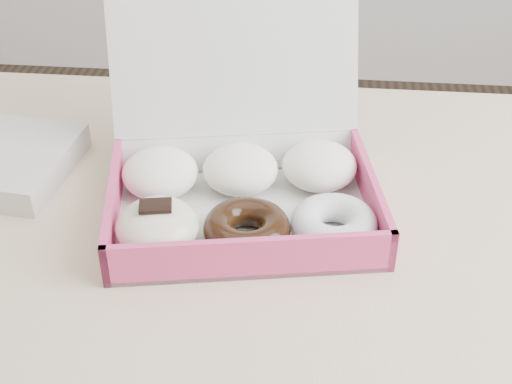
{
  "coord_description": "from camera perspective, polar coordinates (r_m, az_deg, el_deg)",
  "views": [
    {
      "loc": [
        0.04,
        -0.71,
        1.3
      ],
      "look_at": [
        -0.03,
        0.0,
        0.8
      ],
      "focal_mm": 50.0,
      "sensor_mm": 36.0,
      "label": 1
    }
  ],
  "objects": [
    {
      "name": "table",
      "position": [
        0.95,
        1.89,
        -6.51
      ],
      "size": [
        1.2,
        0.8,
        0.75
      ],
      "color": "tan",
      "rests_on": "ground"
    },
    {
      "name": "donut_box",
      "position": [
        0.91,
        -1.33,
        0.74
      ],
      "size": [
        0.38,
        0.37,
        0.24
      ],
      "rotation": [
        0.0,
        0.0,
        0.18
      ],
      "color": "silver",
      "rests_on": "table"
    }
  ]
}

